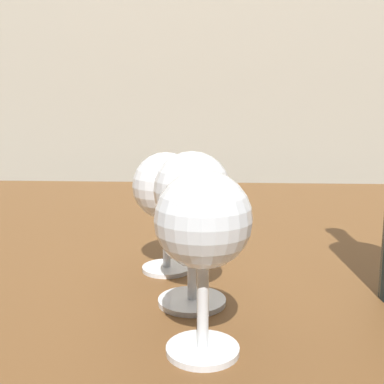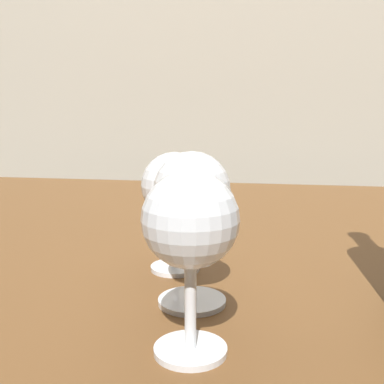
# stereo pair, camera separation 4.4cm
# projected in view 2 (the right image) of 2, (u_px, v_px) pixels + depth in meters

# --- Properties ---
(dining_table) EXTENTS (1.44, 0.94, 0.73)m
(dining_table) POSITION_uv_depth(u_px,v_px,m) (197.00, 281.00, 0.74)
(dining_table) COLOR brown
(dining_table) RESTS_ON ground_plane
(wine_glass_rose) EXTENTS (0.07, 0.07, 0.14)m
(wine_glass_rose) POSITION_uv_depth(u_px,v_px,m) (190.00, 224.00, 0.35)
(wine_glass_rose) COLOR white
(wine_glass_rose) RESTS_ON dining_table
(wine_glass_port) EXTENTS (0.07, 0.07, 0.15)m
(wine_glass_port) POSITION_uv_depth(u_px,v_px,m) (192.00, 197.00, 0.44)
(wine_glass_port) COLOR white
(wine_glass_port) RESTS_ON dining_table
(wine_glass_chardonnay) EXTENTS (0.08, 0.08, 0.14)m
(wine_glass_chardonnay) POSITION_uv_depth(u_px,v_px,m) (172.00, 187.00, 0.53)
(wine_glass_chardonnay) COLOR white
(wine_glass_chardonnay) RESTS_ON dining_table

